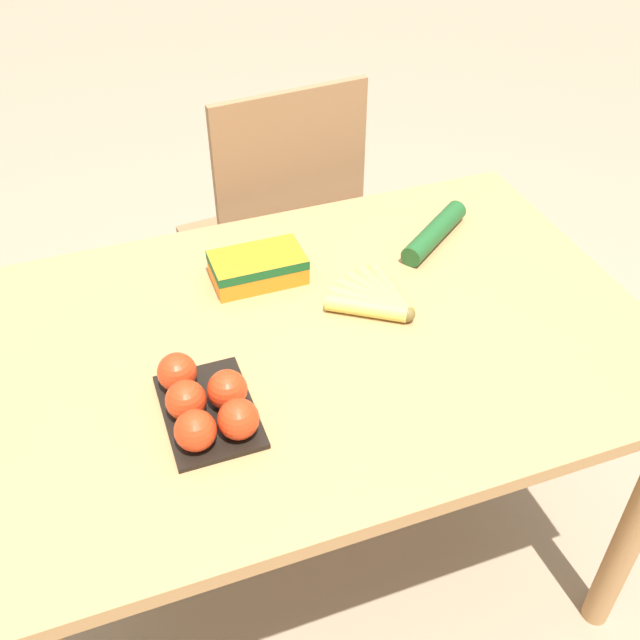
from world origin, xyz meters
TOP-DOWN VIEW (x-y plane):
  - ground_plane at (0.00, 0.00)m, footprint 12.00×12.00m
  - dining_table at (0.00, 0.00)m, footprint 1.24×0.85m
  - chair at (0.11, 0.65)m, footprint 0.45×0.44m
  - banana_bunch at (0.13, 0.04)m, footprint 0.16×0.17m
  - tomato_pack at (-0.25, -0.14)m, footprint 0.15×0.22m
  - carrot_bag at (-0.06, 0.20)m, footprint 0.19×0.11m
  - cucumber_near at (0.34, 0.20)m, footprint 0.21×0.17m

SIDE VIEW (x-z plane):
  - ground_plane at x=0.00m, z-range 0.00..0.00m
  - chair at x=0.11m, z-range 0.01..1.01m
  - dining_table at x=0.00m, z-range 0.27..1.03m
  - banana_bunch at x=0.13m, z-range 0.76..0.79m
  - cucumber_near at x=0.34m, z-range 0.76..0.80m
  - carrot_bag at x=-0.06m, z-range 0.76..0.82m
  - tomato_pack at x=-0.25m, z-range 0.76..0.83m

